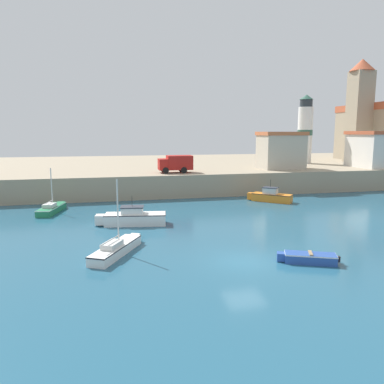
{
  "coord_description": "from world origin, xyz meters",
  "views": [
    {
      "loc": [
        -8.19,
        -21.04,
        8.0
      ],
      "look_at": [
        0.12,
        15.44,
        2.0
      ],
      "focal_mm": 35.0,
      "sensor_mm": 36.0,
      "label": 1
    }
  ],
  "objects_px": {
    "harbor_shed_far_end": "(281,150)",
    "sailboat_green_3": "(52,208)",
    "sailboat_white_1": "(117,248)",
    "motorboat_orange_2": "(271,196)",
    "truck_on_quay": "(176,163)",
    "lighthouse": "(305,131)",
    "motorboat_white_5": "(133,218)",
    "harbor_shed_near_wharf": "(383,149)",
    "dinghy_blue_4": "(309,258)",
    "church": "(377,130)"
  },
  "relations": [
    {
      "from": "sailboat_green_3",
      "to": "lighthouse",
      "type": "height_order",
      "value": "lighthouse"
    },
    {
      "from": "motorboat_white_5",
      "to": "harbor_shed_far_end",
      "type": "distance_m",
      "value": 28.35
    },
    {
      "from": "dinghy_blue_4",
      "to": "motorboat_white_5",
      "type": "xyz_separation_m",
      "value": [
        -9.91,
        12.19,
        0.31
      ]
    },
    {
      "from": "sailboat_white_1",
      "to": "church",
      "type": "xyz_separation_m",
      "value": [
        46.98,
        34.52,
        8.03
      ]
    },
    {
      "from": "sailboat_white_1",
      "to": "church",
      "type": "relative_size",
      "value": 0.33
    },
    {
      "from": "sailboat_white_1",
      "to": "lighthouse",
      "type": "height_order",
      "value": "lighthouse"
    },
    {
      "from": "motorboat_orange_2",
      "to": "lighthouse",
      "type": "xyz_separation_m",
      "value": [
        13.73,
        17.22,
        7.64
      ]
    },
    {
      "from": "sailboat_green_3",
      "to": "dinghy_blue_4",
      "type": "xyz_separation_m",
      "value": [
        17.55,
        -19.06,
        -0.09
      ]
    },
    {
      "from": "lighthouse",
      "to": "dinghy_blue_4",
      "type": "bearing_deg",
      "value": -118.67
    },
    {
      "from": "motorboat_white_5",
      "to": "motorboat_orange_2",
      "type": "bearing_deg",
      "value": 24.8
    },
    {
      "from": "motorboat_orange_2",
      "to": "harbor_shed_near_wharf",
      "type": "xyz_separation_m",
      "value": [
        21.73,
        8.44,
        4.91
      ]
    },
    {
      "from": "motorboat_orange_2",
      "to": "truck_on_quay",
      "type": "relative_size",
      "value": 1.08
    },
    {
      "from": "harbor_shed_near_wharf",
      "to": "sailboat_green_3",
      "type": "bearing_deg",
      "value": -168.7
    },
    {
      "from": "sailboat_white_1",
      "to": "harbor_shed_near_wharf",
      "type": "distance_m",
      "value": 46.68
    },
    {
      "from": "truck_on_quay",
      "to": "church",
      "type": "bearing_deg",
      "value": 16.74
    },
    {
      "from": "truck_on_quay",
      "to": "lighthouse",
      "type": "bearing_deg",
      "value": 22.59
    },
    {
      "from": "motorboat_white_5",
      "to": "harbor_shed_far_end",
      "type": "xyz_separation_m",
      "value": [
        22.13,
        17.04,
        4.85
      ]
    },
    {
      "from": "lighthouse",
      "to": "truck_on_quay",
      "type": "bearing_deg",
      "value": -157.41
    },
    {
      "from": "sailboat_green_3",
      "to": "lighthouse",
      "type": "xyz_separation_m",
      "value": [
        37.77,
        17.92,
        7.85
      ]
    },
    {
      "from": "sailboat_white_1",
      "to": "motorboat_white_5",
      "type": "relative_size",
      "value": 0.92
    },
    {
      "from": "harbor_shed_far_end",
      "to": "sailboat_white_1",
      "type": "bearing_deg",
      "value": -133.65
    },
    {
      "from": "sailboat_green_3",
      "to": "church",
      "type": "distance_m",
      "value": 57.11
    },
    {
      "from": "motorboat_orange_2",
      "to": "truck_on_quay",
      "type": "bearing_deg",
      "value": 143.17
    },
    {
      "from": "motorboat_white_5",
      "to": "church",
      "type": "distance_m",
      "value": 53.16
    },
    {
      "from": "sailboat_white_1",
      "to": "motorboat_orange_2",
      "type": "relative_size",
      "value": 1.23
    },
    {
      "from": "sailboat_green_3",
      "to": "lighthouse",
      "type": "distance_m",
      "value": 42.53
    },
    {
      "from": "motorboat_orange_2",
      "to": "sailboat_green_3",
      "type": "relative_size",
      "value": 0.84
    },
    {
      "from": "sailboat_white_1",
      "to": "truck_on_quay",
      "type": "relative_size",
      "value": 1.33
    },
    {
      "from": "dinghy_blue_4",
      "to": "sailboat_white_1",
      "type": "bearing_deg",
      "value": 159.54
    },
    {
      "from": "lighthouse",
      "to": "motorboat_white_5",
      "type": "bearing_deg",
      "value": -140.55
    },
    {
      "from": "sailboat_white_1",
      "to": "sailboat_green_3",
      "type": "distance_m",
      "value": 15.93
    },
    {
      "from": "motorboat_orange_2",
      "to": "sailboat_green_3",
      "type": "distance_m",
      "value": 24.05
    },
    {
      "from": "motorboat_white_5",
      "to": "harbor_shed_far_end",
      "type": "height_order",
      "value": "harbor_shed_far_end"
    },
    {
      "from": "dinghy_blue_4",
      "to": "truck_on_quay",
      "type": "distance_m",
      "value": 27.62
    },
    {
      "from": "lighthouse",
      "to": "sailboat_green_3",
      "type": "bearing_deg",
      "value": -154.62
    },
    {
      "from": "motorboat_white_5",
      "to": "sailboat_white_1",
      "type": "bearing_deg",
      "value": -101.77
    },
    {
      "from": "motorboat_white_5",
      "to": "harbor_shed_near_wharf",
      "type": "distance_m",
      "value": 41.65
    },
    {
      "from": "sailboat_white_1",
      "to": "dinghy_blue_4",
      "type": "xyz_separation_m",
      "value": [
        11.55,
        -4.31,
        -0.09
      ]
    },
    {
      "from": "sailboat_white_1",
      "to": "dinghy_blue_4",
      "type": "bearing_deg",
      "value": -20.46
    },
    {
      "from": "sailboat_white_1",
      "to": "sailboat_green_3",
      "type": "bearing_deg",
      "value": 112.14
    },
    {
      "from": "motorboat_orange_2",
      "to": "lighthouse",
      "type": "bearing_deg",
      "value": 51.43
    },
    {
      "from": "harbor_shed_far_end",
      "to": "sailboat_green_3",
      "type": "bearing_deg",
      "value": -161.15
    },
    {
      "from": "harbor_shed_near_wharf",
      "to": "motorboat_white_5",
      "type": "bearing_deg",
      "value": -157.21
    },
    {
      "from": "sailboat_white_1",
      "to": "sailboat_green_3",
      "type": "relative_size",
      "value": 1.03
    },
    {
      "from": "sailboat_white_1",
      "to": "dinghy_blue_4",
      "type": "relative_size",
      "value": 1.59
    },
    {
      "from": "church",
      "to": "lighthouse",
      "type": "bearing_deg",
      "value": -173.05
    },
    {
      "from": "motorboat_orange_2",
      "to": "harbor_shed_near_wharf",
      "type": "bearing_deg",
      "value": 21.23
    },
    {
      "from": "dinghy_blue_4",
      "to": "truck_on_quay",
      "type": "relative_size",
      "value": 0.84
    },
    {
      "from": "motorboat_orange_2",
      "to": "motorboat_white_5",
      "type": "xyz_separation_m",
      "value": [
        -16.4,
        -7.58,
        0.01
      ]
    },
    {
      "from": "truck_on_quay",
      "to": "harbor_shed_near_wharf",
      "type": "bearing_deg",
      "value": 1.9
    }
  ]
}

